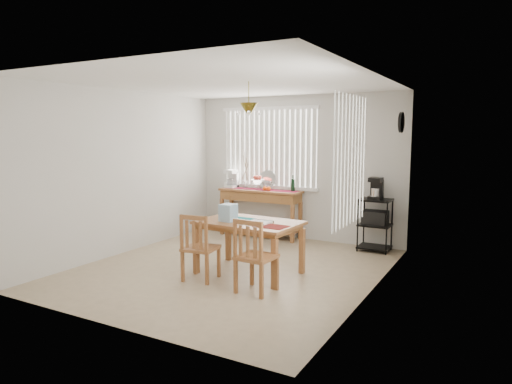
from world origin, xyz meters
The scene contains 10 objects.
ground centered at (0.00, 0.00, -0.01)m, with size 4.00×4.50×0.01m, color tan.
room_shell centered at (0.00, 0.02, 1.69)m, with size 4.20×4.70×2.70m.
sideboard centered at (-0.61, 2.01, 0.67)m, with size 1.58×0.44×0.89m.
sideboard_items centered at (-0.87, 2.02, 1.03)m, with size 1.50×0.37×0.68m.
wire_cart centered at (1.53, 2.00, 0.52)m, with size 0.51×0.41×0.86m.
cart_items centered at (1.53, 2.01, 1.02)m, with size 0.20×0.24×0.35m.
dining_table centered at (0.33, -0.06, 0.65)m, with size 1.41×0.95×0.73m.
table_items centered at (0.19, -0.17, 0.82)m, with size 1.05×0.54×0.23m.
chair_left centered at (-0.09, -0.64, 0.44)m, with size 0.47×0.47×0.89m.
chair_right centered at (0.78, -0.71, 0.45)m, with size 0.45×0.45×0.92m.
Camera 1 is at (3.37, -5.37, 1.92)m, focal length 32.00 mm.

